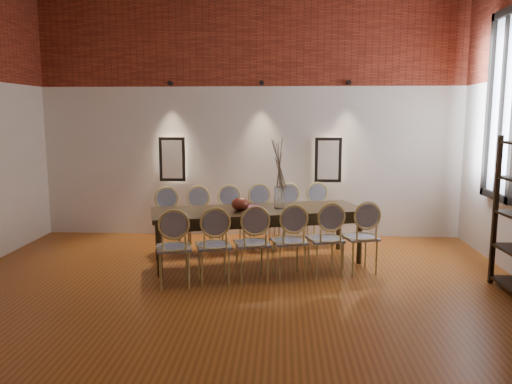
{
  "coord_description": "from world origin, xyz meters",
  "views": [
    {
      "loc": [
        0.55,
        -4.83,
        2.03
      ],
      "look_at": [
        0.21,
        1.51,
        1.05
      ],
      "focal_mm": 35.0,
      "sensor_mm": 36.0,
      "label": 1
    }
  ],
  "objects_px": {
    "chair_far_e": "(292,216)",
    "vase": "(279,198)",
    "chair_far_f": "(321,215)",
    "chair_near_e": "(325,239)",
    "bowl": "(240,204)",
    "chair_far_c": "(232,219)",
    "book": "(251,207)",
    "chair_far_d": "(262,218)",
    "chair_near_b": "(213,245)",
    "chair_near_c": "(252,243)",
    "chair_far_a": "(168,222)",
    "chair_near_a": "(174,247)",
    "chair_near_d": "(289,241)",
    "chair_near_f": "(360,237)",
    "dining_table": "(258,236)"
  },
  "relations": [
    {
      "from": "chair_far_e",
      "to": "vase",
      "type": "height_order",
      "value": "vase"
    },
    {
      "from": "chair_far_f",
      "to": "vase",
      "type": "xyz_separation_m",
      "value": [
        -0.66,
        -0.95,
        0.43
      ]
    },
    {
      "from": "chair_near_e",
      "to": "bowl",
      "type": "relative_size",
      "value": 3.92
    },
    {
      "from": "chair_near_e",
      "to": "chair_far_c",
      "type": "height_order",
      "value": "same"
    },
    {
      "from": "vase",
      "to": "book",
      "type": "bearing_deg",
      "value": -174.21
    },
    {
      "from": "chair_far_f",
      "to": "bowl",
      "type": "distance_m",
      "value": 1.69
    },
    {
      "from": "chair_far_c",
      "to": "chair_far_d",
      "type": "xyz_separation_m",
      "value": [
        0.46,
        0.13,
        0.0
      ]
    },
    {
      "from": "vase",
      "to": "book",
      "type": "distance_m",
      "value": 0.41
    },
    {
      "from": "vase",
      "to": "chair_near_b",
      "type": "bearing_deg",
      "value": -128.46
    },
    {
      "from": "chair_near_c",
      "to": "bowl",
      "type": "height_order",
      "value": "chair_near_c"
    },
    {
      "from": "chair_far_e",
      "to": "chair_far_f",
      "type": "height_order",
      "value": "same"
    },
    {
      "from": "vase",
      "to": "chair_far_a",
      "type": "bearing_deg",
      "value": 169.35
    },
    {
      "from": "chair_near_a",
      "to": "bowl",
      "type": "relative_size",
      "value": 3.92
    },
    {
      "from": "chair_near_e",
      "to": "book",
      "type": "height_order",
      "value": "chair_near_e"
    },
    {
      "from": "chair_near_d",
      "to": "chair_far_f",
      "type": "bearing_deg",
      "value": 57.17
    },
    {
      "from": "chair_near_a",
      "to": "bowl",
      "type": "bearing_deg",
      "value": 36.24
    },
    {
      "from": "chair_near_d",
      "to": "chair_near_b",
      "type": "bearing_deg",
      "value": 180.0
    },
    {
      "from": "chair_near_f",
      "to": "chair_near_a",
      "type": "bearing_deg",
      "value": 180.0
    },
    {
      "from": "chair_near_a",
      "to": "chair_near_f",
      "type": "distance_m",
      "value": 2.39
    },
    {
      "from": "chair_near_f",
      "to": "book",
      "type": "bearing_deg",
      "value": 147.6
    },
    {
      "from": "chair_far_d",
      "to": "chair_far_e",
      "type": "relative_size",
      "value": 1.0
    },
    {
      "from": "chair_near_b",
      "to": "chair_far_c",
      "type": "height_order",
      "value": "same"
    },
    {
      "from": "chair_far_f",
      "to": "book",
      "type": "distance_m",
      "value": 1.47
    },
    {
      "from": "chair_near_d",
      "to": "chair_far_a",
      "type": "xyz_separation_m",
      "value": [
        -1.78,
        1.04,
        0.0
      ]
    },
    {
      "from": "dining_table",
      "to": "chair_far_c",
      "type": "xyz_separation_m",
      "value": [
        -0.43,
        0.65,
        0.09
      ]
    },
    {
      "from": "chair_near_b",
      "to": "chair_near_d",
      "type": "height_order",
      "value": "same"
    },
    {
      "from": "chair_near_e",
      "to": "bowl",
      "type": "xyz_separation_m",
      "value": [
        -1.12,
        0.4,
        0.37
      ]
    },
    {
      "from": "chair_near_a",
      "to": "chair_near_f",
      "type": "xyz_separation_m",
      "value": [
        2.3,
        0.64,
        0.0
      ]
    },
    {
      "from": "chair_near_b",
      "to": "chair_far_e",
      "type": "height_order",
      "value": "same"
    },
    {
      "from": "dining_table",
      "to": "book",
      "type": "relative_size",
      "value": 11.03
    },
    {
      "from": "dining_table",
      "to": "chair_near_e",
      "type": "xyz_separation_m",
      "value": [
        0.89,
        -0.52,
        0.09
      ]
    },
    {
      "from": "chair_far_d",
      "to": "bowl",
      "type": "distance_m",
      "value": 1.0
    },
    {
      "from": "chair_near_a",
      "to": "vase",
      "type": "bearing_deg",
      "value": 26.27
    },
    {
      "from": "chair_far_c",
      "to": "chair_far_e",
      "type": "bearing_deg",
      "value": 180.0
    },
    {
      "from": "chair_far_e",
      "to": "bowl",
      "type": "bearing_deg",
      "value": 39.21
    },
    {
      "from": "chair_near_a",
      "to": "chair_far_f",
      "type": "height_order",
      "value": "same"
    },
    {
      "from": "dining_table",
      "to": "chair_far_e",
      "type": "xyz_separation_m",
      "value": [
        0.49,
        0.91,
        0.09
      ]
    },
    {
      "from": "chair_far_c",
      "to": "bowl",
      "type": "bearing_deg",
      "value": 89.03
    },
    {
      "from": "chair_near_a",
      "to": "chair_far_f",
      "type": "bearing_deg",
      "value": 31.8
    },
    {
      "from": "dining_table",
      "to": "chair_far_d",
      "type": "height_order",
      "value": "chair_far_d"
    },
    {
      "from": "chair_far_c",
      "to": "chair_near_f",
      "type": "bearing_deg",
      "value": 134.06
    },
    {
      "from": "chair_far_a",
      "to": "chair_near_e",
      "type": "bearing_deg",
      "value": 142.23
    },
    {
      "from": "chair_near_a",
      "to": "chair_far_d",
      "type": "height_order",
      "value": "same"
    },
    {
      "from": "chair_near_b",
      "to": "chair_far_d",
      "type": "distance_m",
      "value": 1.76
    },
    {
      "from": "chair_near_b",
      "to": "chair_near_c",
      "type": "bearing_deg",
      "value": -0.0
    },
    {
      "from": "dining_table",
      "to": "chair_near_b",
      "type": "relative_size",
      "value": 3.05
    },
    {
      "from": "chair_near_c",
      "to": "chair_far_f",
      "type": "distance_m",
      "value": 2.06
    },
    {
      "from": "chair_near_c",
      "to": "chair_near_e",
      "type": "xyz_separation_m",
      "value": [
        0.92,
        0.26,
        0.0
      ]
    },
    {
      "from": "chair_far_d",
      "to": "chair_far_f",
      "type": "height_order",
      "value": "same"
    },
    {
      "from": "chair_far_a",
      "to": "chair_far_d",
      "type": "bearing_deg",
      "value": -180.0
    }
  ]
}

